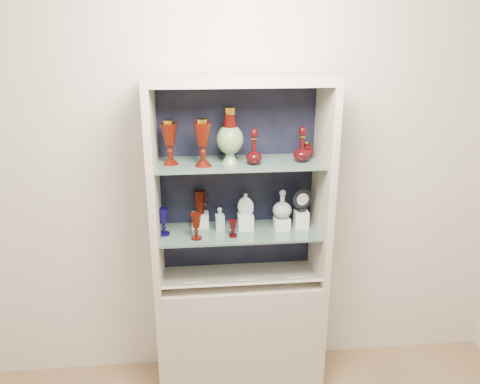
{
  "coord_description": "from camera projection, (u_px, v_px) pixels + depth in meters",
  "views": [
    {
      "loc": [
        -0.24,
        -0.96,
        2.17
      ],
      "look_at": [
        0.0,
        1.53,
        1.3
      ],
      "focal_mm": 35.0,
      "sensor_mm": 36.0,
      "label": 1
    }
  ],
  "objects": [
    {
      "name": "cabinet_top_cap",
      "position": [
        240.0,
        80.0,
        2.45
      ],
      "size": [
        1.0,
        0.4,
        0.04
      ],
      "primitive_type": "cube",
      "color": "beige",
      "rests_on": "cabinet_side_left"
    },
    {
      "name": "flat_flask",
      "position": [
        246.0,
        204.0,
        2.73
      ],
      "size": [
        0.1,
        0.07,
        0.13
      ],
      "primitive_type": null,
      "rotation": [
        0.0,
        0.0,
        -0.33
      ],
      "color": "silver",
      "rests_on": "riser_flat_flask"
    },
    {
      "name": "riser_cameo_medallion",
      "position": [
        301.0,
        219.0,
        2.79
      ],
      "size": [
        0.08,
        0.08,
        0.1
      ],
      "primitive_type": "cube",
      "color": "silver",
      "rests_on": "shelf_lower"
    },
    {
      "name": "cabinet_back_panel",
      "position": [
        237.0,
        178.0,
        2.82
      ],
      "size": [
        0.98,
        0.02,
        1.15
      ],
      "primitive_type": "cube",
      "color": "black",
      "rests_on": "cabinet_base"
    },
    {
      "name": "lidded_bowl",
      "position": [
        306.0,
        149.0,
        2.68
      ],
      "size": [
        0.11,
        0.11,
        0.1
      ],
      "primitive_type": null,
      "rotation": [
        0.0,
        0.0,
        0.27
      ],
      "color": "#3C0709",
      "rests_on": "shelf_upper"
    },
    {
      "name": "cabinet_side_left",
      "position": [
        154.0,
        191.0,
        2.6
      ],
      "size": [
        0.04,
        0.4,
        1.15
      ],
      "primitive_type": "cube",
      "color": "beige",
      "rests_on": "cabinet_base"
    },
    {
      "name": "ruby_decanter_a",
      "position": [
        254.0,
        144.0,
        2.53
      ],
      "size": [
        0.11,
        0.11,
        0.23
      ],
      "primitive_type": null,
      "rotation": [
        0.0,
        0.0,
        -0.26
      ],
      "color": "#3C0709",
      "rests_on": "shelf_upper"
    },
    {
      "name": "label_card_1",
      "position": [
        294.0,
        278.0,
        2.74
      ],
      "size": [
        0.1,
        0.06,
        0.03
      ],
      "primitive_type": "cube",
      "rotation": [
        -0.44,
        0.0,
        0.0
      ],
      "color": "white",
      "rests_on": "label_ledge"
    },
    {
      "name": "cabinet_base",
      "position": [
        240.0,
        330.0,
        2.95
      ],
      "size": [
        1.0,
        0.4,
        0.75
      ],
      "primitive_type": "cube",
      "color": "beige",
      "rests_on": "ground"
    },
    {
      "name": "shelf_lower",
      "position": [
        240.0,
        232.0,
        2.75
      ],
      "size": [
        0.92,
        0.34,
        0.01
      ],
      "primitive_type": "cube",
      "color": "slate",
      "rests_on": "cabinet_side_left"
    },
    {
      "name": "clear_square_bottle",
      "position": [
        220.0,
        219.0,
        2.73
      ],
      "size": [
        0.06,
        0.06,
        0.15
      ],
      "primitive_type": null,
      "rotation": [
        0.0,
        0.0,
        0.07
      ],
      "color": "#92A3AB",
      "rests_on": "shelf_lower"
    },
    {
      "name": "pedestal_lamp_right",
      "position": [
        203.0,
        143.0,
        2.5
      ],
      "size": [
        0.11,
        0.11,
        0.26
      ],
      "primitive_type": null,
      "rotation": [
        0.0,
        0.0,
        -0.13
      ],
      "color": "#4E1207",
      "rests_on": "shelf_upper"
    },
    {
      "name": "enamel_urn",
      "position": [
        230.0,
        136.0,
        2.55
      ],
      "size": [
        0.16,
        0.16,
        0.31
      ],
      "primitive_type": null,
      "rotation": [
        0.0,
        0.0,
        0.08
      ],
      "color": "#084F1F",
      "rests_on": "shelf_upper"
    },
    {
      "name": "label_ledge",
      "position": [
        242.0,
        283.0,
        2.72
      ],
      "size": [
        0.92,
        0.17,
        0.09
      ],
      "primitive_type": "cube",
      "rotation": [
        -0.44,
        0.0,
        0.0
      ],
      "color": "beige",
      "rests_on": "cabinet_base"
    },
    {
      "name": "label_card_2",
      "position": [
        245.0,
        280.0,
        2.71
      ],
      "size": [
        0.1,
        0.06,
        0.03
      ],
      "primitive_type": "cube",
      "rotation": [
        -0.44,
        0.0,
        0.0
      ],
      "color": "white",
      "rests_on": "label_ledge"
    },
    {
      "name": "ruby_goblet_small",
      "position": [
        233.0,
        229.0,
        2.66
      ],
      "size": [
        0.06,
        0.06,
        0.1
      ],
      "primitive_type": null,
      "rotation": [
        0.0,
        0.0,
        -0.2
      ],
      "color": "#3C0709",
      "rests_on": "shelf_lower"
    },
    {
      "name": "ruby_goblet_tall",
      "position": [
        196.0,
        226.0,
        2.62
      ],
      "size": [
        0.07,
        0.07,
        0.15
      ],
      "primitive_type": null,
      "rotation": [
        0.0,
        0.0,
        -0.13
      ],
      "color": "#4E1207",
      "rests_on": "shelf_lower"
    },
    {
      "name": "riser_clear_round_decanter",
      "position": [
        282.0,
        223.0,
        2.77
      ],
      "size": [
        0.09,
        0.09,
        0.07
      ],
      "primitive_type": "cube",
      "color": "silver",
      "rests_on": "shelf_lower"
    },
    {
      "name": "cobalt_goblet",
      "position": [
        163.0,
        222.0,
        2.68
      ],
      "size": [
        0.08,
        0.08,
        0.16
      ],
      "primitive_type": null,
      "rotation": [
        0.0,
        0.0,
        0.22
      ],
      "color": "#0F0744",
      "rests_on": "shelf_lower"
    },
    {
      "name": "pedestal_lamp_left",
      "position": [
        170.0,
        142.0,
        2.53
      ],
      "size": [
        0.11,
        0.11,
        0.24
      ],
      "primitive_type": null,
      "rotation": [
        0.0,
        0.0,
        -0.18
      ],
      "color": "#4E1207",
      "rests_on": "shelf_upper"
    },
    {
      "name": "ruby_decanter_b",
      "position": [
        302.0,
        143.0,
        2.58
      ],
      "size": [
        0.11,
        0.11,
        0.21
      ],
      "primitive_type": null,
      "rotation": [
        0.0,
        0.0,
        -0.3
      ],
      "color": "#3C0709",
      "rests_on": "shelf_upper"
    },
    {
      "name": "clear_round_decanter",
      "position": [
        282.0,
        205.0,
        2.73
      ],
      "size": [
        0.14,
        0.14,
        0.17
      ],
      "primitive_type": null,
      "rotation": [
        0.0,
        0.0,
        -0.27
      ],
      "color": "#92A3AB",
      "rests_on": "riser_clear_round_decanter"
    },
    {
      "name": "shelf_upper",
      "position": [
        240.0,
        163.0,
        2.61
      ],
      "size": [
        0.92,
        0.34,
        0.01
      ],
      "primitive_type": "cube",
      "color": "slate",
      "rests_on": "cabinet_side_left"
    },
    {
      "name": "riser_ruby_pitcher",
      "position": [
        200.0,
        220.0,
        2.81
      ],
      "size": [
        0.1,
        0.1,
        0.08
      ],
      "primitive_type": "cube",
      "color": "silver",
      "rests_on": "shelf_lower"
    },
    {
      "name": "riser_flat_flask",
      "position": [
        245.0,
        222.0,
        2.77
      ],
      "size": [
        0.09,
        0.09,
        0.09
      ],
      "primitive_type": "cube",
      "color": "silver",
      "rests_on": "shelf_lower"
    },
    {
      "name": "ruby_pitcher",
      "position": [
        200.0,
        202.0,
        2.77
      ],
      "size": [
        0.12,
        0.08,
        0.14
      ],
      "primitive_type": null,
      "rotation": [
        0.0,
        0.0,
        0.14
      ],
      "color": "#4E1207",
      "rests_on": "riser_ruby_pitcher"
    },
    {
      "name": "cabinet_side_right",
      "position": [
        323.0,
        185.0,
        2.68
      ],
      "size": [
        0.04,
        0.4,
        1.15
      ],
      "primitive_type": "cube",
      "color": "beige",
      "rests_on": "cabinet_base"
    },
    {
      "name": "wall_back",
      "position": [
        236.0,
        165.0,
        2.82
      ],
      "size": [
        3.5,
        0.02,
        2.8
      ],
      "primitive_type": "cube",
      "color": "beige",
      "rests_on": "ground"
    },
    {
      "name": "cameo_medallion",
      "position": [
        302.0,
        200.0,
        2.75
      ],
      "size": [
        0.13,
        0.07,
        0.14
      ],
      "primitive_type": null,
      "rotation": [
        0.0,
        0.0,
        0.23
      ],
      "color": "black",
      "rests_on": "riser_cameo_medallion"
    },
    {
      "name": "label_card_0",
      "position": [
        193.0,
        283.0,
        2.68
      ],
      "size": [
        0.1,
        0.06,
        0.03
      ],
      "primitive_type": "cube",
      "rotation": [
        -0.44,
        0.0,
        0.0
      ],
      "color": "white",
      "rests_on": "label_ledge"
    }
  ]
}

